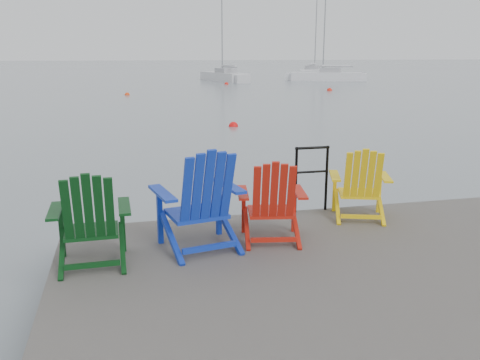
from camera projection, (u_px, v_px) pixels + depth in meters
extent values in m
plane|color=slate|center=(377.00, 340.00, 4.75)|extent=(400.00, 400.00, 0.00)
cube|color=#2F2C2A|center=(380.00, 301.00, 4.65)|extent=(6.00, 5.00, 0.20)
cylinder|color=black|center=(91.00, 294.00, 6.30)|extent=(0.26, 0.26, 1.20)
cylinder|color=black|center=(297.00, 273.00, 6.90)|extent=(0.26, 0.26, 1.20)
cylinder|color=black|center=(471.00, 256.00, 7.49)|extent=(0.26, 0.26, 1.20)
cylinder|color=black|center=(296.00, 180.00, 6.84)|extent=(0.04, 0.04, 0.90)
cylinder|color=black|center=(326.00, 178.00, 6.93)|extent=(0.04, 0.04, 0.90)
cylinder|color=black|center=(312.00, 148.00, 6.78)|extent=(0.48, 0.04, 0.04)
cylinder|color=black|center=(312.00, 172.00, 6.86)|extent=(0.44, 0.03, 0.03)
cube|color=#093411|center=(92.00, 231.00, 5.23)|extent=(0.54, 0.48, 0.04)
cube|color=#093411|center=(62.00, 231.00, 5.35)|extent=(0.05, 0.05, 0.56)
cube|color=#093411|center=(123.00, 227.00, 5.50)|extent=(0.05, 0.05, 0.56)
cube|color=#093411|center=(55.00, 211.00, 5.07)|extent=(0.13, 0.61, 0.03)
cube|color=#093411|center=(124.00, 206.00, 5.23)|extent=(0.13, 0.61, 0.03)
cube|color=#093411|center=(88.00, 209.00, 4.85)|extent=(0.50, 0.27, 0.69)
cube|color=#102FAF|center=(196.00, 214.00, 5.66)|extent=(0.70, 0.64, 0.04)
cube|color=#102FAF|center=(160.00, 216.00, 5.73)|extent=(0.07, 0.07, 0.64)
cube|color=#102FAF|center=(219.00, 209.00, 6.02)|extent=(0.07, 0.07, 0.64)
cube|color=#102FAF|center=(162.00, 193.00, 5.42)|extent=(0.27, 0.71, 0.03)
cube|color=#102FAF|center=(229.00, 186.00, 5.73)|extent=(0.27, 0.71, 0.03)
cube|color=#102FAF|center=(208.00, 188.00, 5.24)|extent=(0.61, 0.39, 0.78)
cube|color=#B81A0D|center=(271.00, 212.00, 5.91)|extent=(0.59, 0.54, 0.04)
cube|color=#B81A0D|center=(244.00, 211.00, 6.09)|extent=(0.06, 0.06, 0.54)
cube|color=#B81A0D|center=(294.00, 210.00, 6.12)|extent=(0.06, 0.06, 0.54)
cube|color=#B81A0D|center=(243.00, 193.00, 5.82)|extent=(0.22, 0.60, 0.03)
cube|color=#B81A0D|center=(299.00, 192.00, 5.85)|extent=(0.22, 0.60, 0.03)
cube|color=#B81A0D|center=(274.00, 192.00, 5.53)|extent=(0.51, 0.33, 0.66)
cube|color=yellow|center=(359.00, 193.00, 6.71)|extent=(0.62, 0.59, 0.04)
cube|color=yellow|center=(334.00, 192.00, 6.93)|extent=(0.06, 0.06, 0.53)
cube|color=yellow|center=(379.00, 193.00, 6.87)|extent=(0.06, 0.06, 0.53)
cube|color=yellow|center=(335.00, 176.00, 6.66)|extent=(0.29, 0.58, 0.03)
cube|color=yellow|center=(385.00, 177.00, 6.60)|extent=(0.29, 0.58, 0.03)
cube|color=yellow|center=(363.00, 176.00, 6.33)|extent=(0.52, 0.38, 0.65)
cube|color=silver|center=(224.00, 78.00, 49.32)|extent=(3.62, 7.61, 1.10)
cube|color=#9E9EA3|center=(226.00, 71.00, 48.83)|extent=(1.83, 2.47, 0.55)
cylinder|color=gray|center=(222.00, 23.00, 48.39)|extent=(0.12, 0.12, 9.21)
cube|color=silver|center=(314.00, 74.00, 61.06)|extent=(6.55, 8.84, 1.10)
cube|color=#9E9EA3|center=(313.00, 68.00, 60.47)|extent=(2.76, 3.13, 0.55)
cylinder|color=gray|center=(316.00, 21.00, 59.98)|extent=(0.12, 0.12, 11.14)
cube|color=silver|center=(326.00, 78.00, 49.94)|extent=(6.95, 4.16, 1.10)
cube|color=#9E9EA3|center=(330.00, 71.00, 49.72)|extent=(2.35, 1.90, 0.55)
cylinder|color=gray|center=(325.00, 27.00, 48.82)|extent=(0.12, 0.12, 8.48)
sphere|color=#F50E0E|center=(233.00, 126.00, 18.66)|extent=(0.35, 0.35, 0.35)
sphere|color=#F63F0E|center=(127.00, 95.00, 32.73)|extent=(0.33, 0.33, 0.33)
sphere|color=red|center=(329.00, 91.00, 36.63)|extent=(0.38, 0.38, 0.38)
sphere|color=red|center=(226.00, 84.00, 44.04)|extent=(0.37, 0.37, 0.37)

